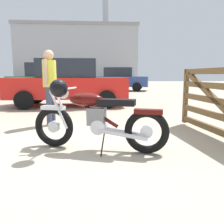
{
  "coord_description": "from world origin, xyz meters",
  "views": [
    {
      "loc": [
        0.51,
        -3.69,
        1.11
      ],
      "look_at": [
        0.51,
        0.31,
        0.48
      ],
      "focal_mm": 37.0,
      "sensor_mm": 36.0,
      "label": 1
    }
  ],
  "objects_px": {
    "silver_sedan_mid": "(68,83)",
    "blue_hatchback_right": "(119,79)",
    "bystander": "(50,80)",
    "pale_sedan_back": "(47,79)",
    "vintage_motorcycle": "(94,118)"
  },
  "relations": [
    {
      "from": "bystander",
      "to": "silver_sedan_mid",
      "type": "relative_size",
      "value": 0.38
    },
    {
      "from": "silver_sedan_mid",
      "to": "vintage_motorcycle",
      "type": "bearing_deg",
      "value": -80.45
    },
    {
      "from": "bystander",
      "to": "pale_sedan_back",
      "type": "height_order",
      "value": "pale_sedan_back"
    },
    {
      "from": "pale_sedan_back",
      "to": "blue_hatchback_right",
      "type": "bearing_deg",
      "value": -146.03
    },
    {
      "from": "blue_hatchback_right",
      "to": "vintage_motorcycle",
      "type": "bearing_deg",
      "value": 96.89
    },
    {
      "from": "vintage_motorcycle",
      "to": "blue_hatchback_right",
      "type": "bearing_deg",
      "value": -80.12
    },
    {
      "from": "silver_sedan_mid",
      "to": "pale_sedan_back",
      "type": "height_order",
      "value": "pale_sedan_back"
    },
    {
      "from": "silver_sedan_mid",
      "to": "blue_hatchback_right",
      "type": "distance_m",
      "value": 8.86
    },
    {
      "from": "silver_sedan_mid",
      "to": "pale_sedan_back",
      "type": "xyz_separation_m",
      "value": [
        -2.04,
        4.59,
        0.08
      ]
    },
    {
      "from": "bystander",
      "to": "silver_sedan_mid",
      "type": "bearing_deg",
      "value": 105.18
    },
    {
      "from": "vintage_motorcycle",
      "to": "pale_sedan_back",
      "type": "relative_size",
      "value": 0.5
    },
    {
      "from": "blue_hatchback_right",
      "to": "pale_sedan_back",
      "type": "distance_m",
      "value": 5.79
    },
    {
      "from": "silver_sedan_mid",
      "to": "blue_hatchback_right",
      "type": "relative_size",
      "value": 0.98
    },
    {
      "from": "vintage_motorcycle",
      "to": "pale_sedan_back",
      "type": "distance_m",
      "value": 10.27
    },
    {
      "from": "bystander",
      "to": "blue_hatchback_right",
      "type": "distance_m",
      "value": 12.07
    }
  ]
}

